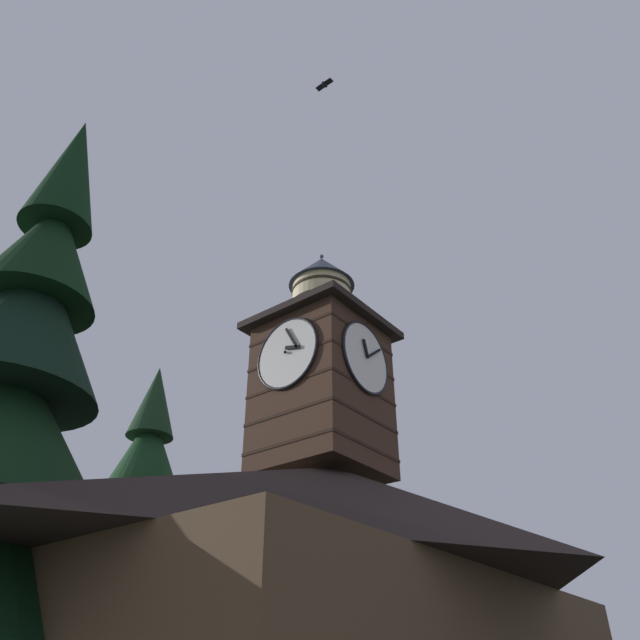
{
  "coord_description": "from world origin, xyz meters",
  "views": [
    {
      "loc": [
        15.94,
        9.06,
        1.66
      ],
      "look_at": [
        1.21,
        -2.51,
        13.23
      ],
      "focal_mm": 34.69,
      "sensor_mm": 36.0,
      "label": 1
    }
  ],
  "objects_px": {
    "building_main": "(335,603)",
    "pine_tree_behind": "(129,571)",
    "clock_tower": "(322,375)",
    "moon": "(13,518)",
    "flying_bird_high": "(324,85)"
  },
  "relations": [
    {
      "from": "building_main",
      "to": "pine_tree_behind",
      "type": "height_order",
      "value": "pine_tree_behind"
    },
    {
      "from": "building_main",
      "to": "clock_tower",
      "type": "xyz_separation_m",
      "value": [
        -0.6,
        -0.89,
        7.26
      ]
    },
    {
      "from": "moon",
      "to": "flying_bird_high",
      "type": "xyz_separation_m",
      "value": [
        13.73,
        44.07,
        6.7
      ]
    },
    {
      "from": "clock_tower",
      "to": "moon",
      "type": "xyz_separation_m",
      "value": [
        -10.89,
        -41.7,
        3.71
      ]
    },
    {
      "from": "pine_tree_behind",
      "to": "flying_bird_high",
      "type": "bearing_deg",
      "value": 80.15
    },
    {
      "from": "building_main",
      "to": "flying_bird_high",
      "type": "distance_m",
      "value": 17.87
    },
    {
      "from": "clock_tower",
      "to": "moon",
      "type": "relative_size",
      "value": 4.95
    },
    {
      "from": "clock_tower",
      "to": "moon",
      "type": "distance_m",
      "value": 43.26
    },
    {
      "from": "moon",
      "to": "clock_tower",
      "type": "bearing_deg",
      "value": 75.36
    },
    {
      "from": "building_main",
      "to": "pine_tree_behind",
      "type": "relative_size",
      "value": 1.22
    },
    {
      "from": "building_main",
      "to": "clock_tower",
      "type": "relative_size",
      "value": 1.87
    },
    {
      "from": "building_main",
      "to": "flying_bird_high",
      "type": "bearing_deg",
      "value": 33.32
    },
    {
      "from": "pine_tree_behind",
      "to": "flying_bird_high",
      "type": "xyz_separation_m",
      "value": [
        1.73,
        9.99,
        16.06
      ]
    },
    {
      "from": "flying_bird_high",
      "to": "pine_tree_behind",
      "type": "bearing_deg",
      "value": -99.85
    },
    {
      "from": "clock_tower",
      "to": "pine_tree_behind",
      "type": "distance_m",
      "value": 9.56
    }
  ]
}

